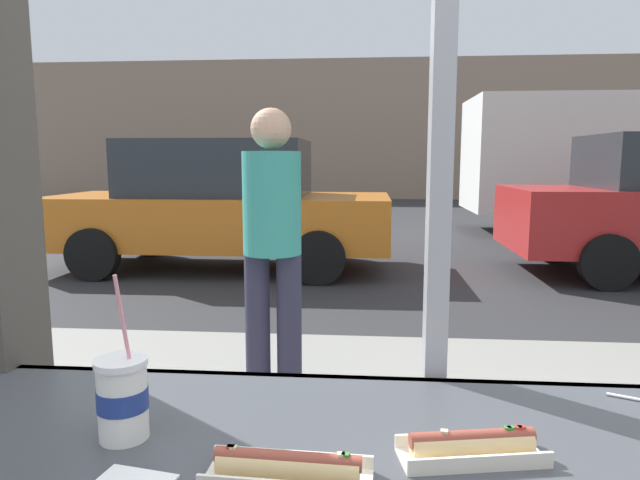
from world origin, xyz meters
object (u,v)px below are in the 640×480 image
at_px(soda_cup_right, 123,397).
at_px(hotdog_tray_far, 472,446).
at_px(pedestrian, 272,237).
at_px(hotdog_tray_near, 288,468).
at_px(parked_car_orange, 221,205).

distance_m(soda_cup_right, hotdog_tray_far, 0.62).
bearing_deg(soda_cup_right, pedestrian, 92.34).
height_order(soda_cup_right, hotdog_tray_near, soda_cup_right).
bearing_deg(parked_car_orange, soda_cup_right, -76.72).
height_order(hotdog_tray_near, pedestrian, pedestrian).
height_order(soda_cup_right, parked_car_orange, parked_car_orange).
relative_size(soda_cup_right, hotdog_tray_near, 1.14).
xyz_separation_m(hotdog_tray_far, pedestrian, (-0.70, 2.12, 0.05)).
bearing_deg(hotdog_tray_far, parked_car_orange, 108.31).
bearing_deg(hotdog_tray_near, pedestrian, 100.22).
xyz_separation_m(soda_cup_right, parked_car_orange, (-1.51, 6.39, -0.17)).
bearing_deg(hotdog_tray_near, hotdog_tray_far, 17.36).
height_order(soda_cup_right, pedestrian, pedestrian).
bearing_deg(parked_car_orange, pedestrian, -71.64).
distance_m(hotdog_tray_near, hotdog_tray_far, 0.31).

